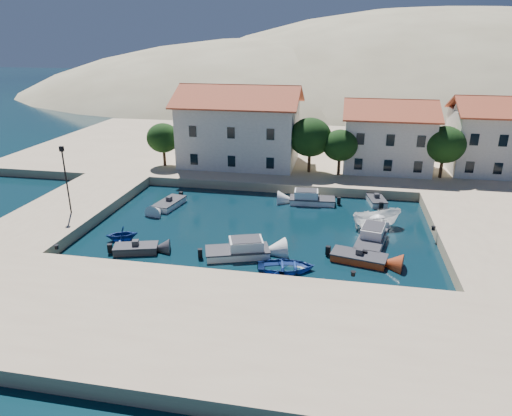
% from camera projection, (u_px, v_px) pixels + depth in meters
% --- Properties ---
extents(ground, '(400.00, 400.00, 0.00)m').
position_uv_depth(ground, '(236.00, 283.00, 32.06)').
color(ground, black).
rests_on(ground, ground).
extents(quay_south, '(52.00, 12.00, 1.00)m').
position_uv_depth(quay_south, '(213.00, 328.00, 26.38)').
color(quay_south, tan).
rests_on(quay_south, ground).
extents(quay_east, '(11.00, 20.00, 1.00)m').
position_uv_depth(quay_east, '(506.00, 241.00, 37.48)').
color(quay_east, tan).
rests_on(quay_east, ground).
extents(quay_west, '(8.00, 20.00, 1.00)m').
position_uv_depth(quay_west, '(70.00, 209.00, 44.39)').
color(quay_west, tan).
rests_on(quay_west, ground).
extents(quay_north, '(80.00, 36.00, 1.00)m').
position_uv_depth(quay_north, '(309.00, 151.00, 66.43)').
color(quay_north, tan).
rests_on(quay_north, ground).
extents(hills, '(254.00, 176.00, 99.00)m').
position_uv_depth(hills, '(383.00, 164.00, 150.27)').
color(hills, gray).
rests_on(hills, ground).
extents(building_left, '(14.70, 9.45, 9.70)m').
position_uv_depth(building_left, '(240.00, 124.00, 56.71)').
color(building_left, beige).
rests_on(building_left, quay_north).
extents(building_mid, '(10.50, 8.40, 8.30)m').
position_uv_depth(building_mid, '(388.00, 134.00, 54.73)').
color(building_mid, beige).
rests_on(building_mid, quay_north).
extents(building_right, '(9.45, 8.40, 8.80)m').
position_uv_depth(building_right, '(493.00, 134.00, 53.46)').
color(building_right, beige).
rests_on(building_right, quay_north).
extents(trees, '(37.30, 5.30, 6.45)m').
position_uv_depth(trees, '(323.00, 141.00, 52.93)').
color(trees, '#382314').
rests_on(trees, quay_north).
extents(lamppost, '(0.35, 0.25, 6.22)m').
position_uv_depth(lamppost, '(65.00, 173.00, 40.78)').
color(lamppost, black).
rests_on(lamppost, quay_west).
extents(bollards, '(29.36, 9.56, 0.30)m').
position_uv_depth(bollards, '(283.00, 248.00, 34.71)').
color(bollards, black).
rests_on(bollards, ground).
extents(motorboat_grey_sw, '(3.74, 2.43, 1.25)m').
position_uv_depth(motorboat_grey_sw, '(136.00, 249.00, 36.55)').
color(motorboat_grey_sw, '#343338').
rests_on(motorboat_grey_sw, ground).
extents(cabin_cruiser_south, '(5.40, 3.60, 1.60)m').
position_uv_depth(cabin_cruiser_south, '(237.00, 250.00, 35.87)').
color(cabin_cruiser_south, white).
rests_on(cabin_cruiser_south, ground).
extents(rowboat_south, '(4.73, 3.75, 0.88)m').
position_uv_depth(rowboat_south, '(286.00, 270.00, 33.88)').
color(rowboat_south, navy).
rests_on(rowboat_south, ground).
extents(motorboat_red_se, '(4.48, 2.74, 1.25)m').
position_uv_depth(motorboat_red_se, '(359.00, 258.00, 35.10)').
color(motorboat_red_se, '#9C3616').
rests_on(motorboat_red_se, ground).
extents(cabin_cruiser_east, '(3.07, 5.40, 1.60)m').
position_uv_depth(cabin_cruiser_east, '(371.00, 239.00, 37.82)').
color(cabin_cruiser_east, white).
rests_on(cabin_cruiser_east, ground).
extents(boat_east, '(4.90, 3.34, 1.77)m').
position_uv_depth(boat_east, '(376.00, 227.00, 41.49)').
color(boat_east, white).
rests_on(boat_east, ground).
extents(motorboat_white_ne, '(2.18, 3.60, 1.25)m').
position_uv_depth(motorboat_white_ne, '(376.00, 200.00, 47.25)').
color(motorboat_white_ne, white).
rests_on(motorboat_white_ne, ground).
extents(rowboat_west, '(3.28, 3.10, 1.37)m').
position_uv_depth(rowboat_west, '(122.00, 240.00, 38.88)').
color(rowboat_west, navy).
rests_on(rowboat_west, ground).
extents(motorboat_white_west, '(2.47, 4.31, 1.25)m').
position_uv_depth(motorboat_white_west, '(169.00, 204.00, 46.34)').
color(motorboat_white_west, white).
rests_on(motorboat_white_west, ground).
extents(cabin_cruiser_north, '(4.74, 2.24, 1.60)m').
position_uv_depth(cabin_cruiser_north, '(312.00, 199.00, 47.08)').
color(cabin_cruiser_north, white).
rests_on(cabin_cruiser_north, ground).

